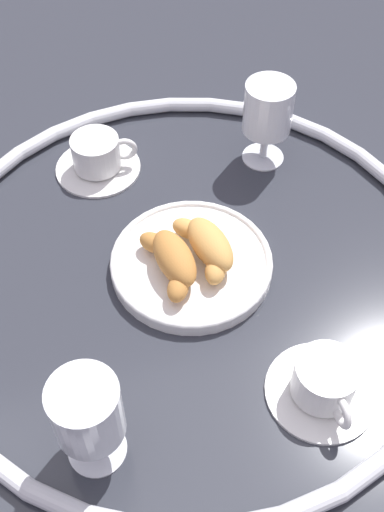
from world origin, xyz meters
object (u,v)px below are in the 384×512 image
at_px(pastry_plate, 192,264).
at_px(juice_glass_right, 268,112).
at_px(croissant_small, 172,260).
at_px(coffee_cup_far, 97,157).
at_px(coffee_cup_near, 324,383).
at_px(croissant_large, 207,244).
at_px(juice_glass_left, 87,414).

relative_size(pastry_plate, juice_glass_right, 1.62).
bearing_deg(croissant_small, coffee_cup_far, 12.54).
bearing_deg(pastry_plate, coffee_cup_near, -157.30).
bearing_deg(juice_glass_right, coffee_cup_near, 168.89).
height_order(croissant_large, croissant_small, same).
bearing_deg(juice_glass_left, coffee_cup_far, -11.50).
bearing_deg(juice_glass_left, croissant_small, -34.91).
relative_size(coffee_cup_near, coffee_cup_far, 1.00).
relative_size(croissant_large, coffee_cup_far, 0.99).
xyz_separation_m(pastry_plate, coffee_cup_far, (0.24, 0.08, 0.01)).
distance_m(croissant_small, coffee_cup_far, 0.25).
bearing_deg(coffee_cup_near, juice_glass_right, -11.11).
height_order(coffee_cup_near, coffee_cup_far, same).
height_order(pastry_plate, croissant_large, croissant_large).
bearing_deg(juice_glass_left, juice_glass_right, -40.94).
xyz_separation_m(pastry_plate, juice_glass_left, (-0.22, 0.18, 0.08)).
relative_size(coffee_cup_far, juice_glass_left, 0.97).
distance_m(coffee_cup_near, juice_glass_right, 0.43).
relative_size(juice_glass_left, juice_glass_right, 1.00).
height_order(croissant_small, juice_glass_left, juice_glass_left).
xyz_separation_m(croissant_large, juice_glass_left, (-0.23, 0.20, 0.05)).
distance_m(croissant_small, juice_glass_right, 0.29).
xyz_separation_m(pastry_plate, croissant_small, (-0.01, 0.03, 0.03)).
xyz_separation_m(pastry_plate, coffee_cup_near, (-0.23, -0.10, 0.01)).
relative_size(croissant_large, juice_glass_left, 0.96).
bearing_deg(coffee_cup_far, pastry_plate, -160.55).
relative_size(croissant_large, coffee_cup_near, 0.99).
distance_m(pastry_plate, coffee_cup_far, 0.26).
relative_size(pastry_plate, coffee_cup_near, 1.67).
height_order(coffee_cup_far, juice_glass_right, juice_glass_right).
relative_size(croissant_small, coffee_cup_far, 1.00).
bearing_deg(coffee_cup_far, coffee_cup_near, -158.95).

